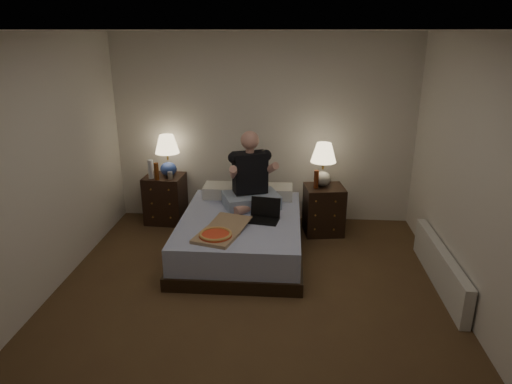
# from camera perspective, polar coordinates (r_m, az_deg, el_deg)

# --- Properties ---
(floor) EXTENTS (4.00, 4.50, 0.00)m
(floor) POSITION_cam_1_polar(r_m,az_deg,el_deg) (4.51, -0.86, -14.11)
(floor) COLOR brown
(floor) RESTS_ON ground
(ceiling) EXTENTS (4.00, 4.50, 0.00)m
(ceiling) POSITION_cam_1_polar(r_m,az_deg,el_deg) (3.76, -1.06, 19.52)
(ceiling) COLOR white
(ceiling) RESTS_ON ground
(wall_back) EXTENTS (4.00, 0.00, 2.50)m
(wall_back) POSITION_cam_1_polar(r_m,az_deg,el_deg) (6.13, 0.93, 7.73)
(wall_back) COLOR silver
(wall_back) RESTS_ON ground
(wall_front) EXTENTS (4.00, 0.00, 2.50)m
(wall_front) POSITION_cam_1_polar(r_m,az_deg,el_deg) (1.98, -7.08, -19.78)
(wall_front) COLOR silver
(wall_front) RESTS_ON ground
(wall_left) EXTENTS (0.00, 4.50, 2.50)m
(wall_left) POSITION_cam_1_polar(r_m,az_deg,el_deg) (4.59, -26.69, 1.58)
(wall_left) COLOR silver
(wall_left) RESTS_ON ground
(wall_right) EXTENTS (0.00, 4.50, 2.50)m
(wall_right) POSITION_cam_1_polar(r_m,az_deg,el_deg) (4.28, 26.77, 0.40)
(wall_right) COLOR silver
(wall_right) RESTS_ON ground
(bed) EXTENTS (1.38, 1.83, 0.46)m
(bed) POSITION_cam_1_polar(r_m,az_deg,el_deg) (5.40, -1.90, -5.38)
(bed) COLOR #5E72BD
(bed) RESTS_ON floor
(nightstand_left) EXTENTS (0.53, 0.48, 0.66)m
(nightstand_left) POSITION_cam_1_polar(r_m,az_deg,el_deg) (6.38, -11.25, -0.81)
(nightstand_left) COLOR black
(nightstand_left) RESTS_ON floor
(nightstand_right) EXTENTS (0.54, 0.50, 0.63)m
(nightstand_right) POSITION_cam_1_polar(r_m,az_deg,el_deg) (5.97, 8.45, -2.21)
(nightstand_right) COLOR black
(nightstand_right) RESTS_ON floor
(lamp_left) EXTENTS (0.33, 0.33, 0.56)m
(lamp_left) POSITION_cam_1_polar(r_m,az_deg,el_deg) (6.19, -10.99, 4.48)
(lamp_left) COLOR navy
(lamp_left) RESTS_ON nightstand_left
(lamp_right) EXTENTS (0.32, 0.32, 0.56)m
(lamp_right) POSITION_cam_1_polar(r_m,az_deg,el_deg) (5.81, 8.38, 3.38)
(lamp_right) COLOR gray
(lamp_right) RESTS_ON nightstand_right
(water_bottle) EXTENTS (0.07, 0.07, 0.25)m
(water_bottle) POSITION_cam_1_polar(r_m,az_deg,el_deg) (6.17, -13.03, 2.80)
(water_bottle) COLOR silver
(water_bottle) RESTS_ON nightstand_left
(soda_can) EXTENTS (0.07, 0.07, 0.10)m
(soda_can) POSITION_cam_1_polar(r_m,az_deg,el_deg) (6.10, -10.69, 2.05)
(soda_can) COLOR #BBBCB7
(soda_can) RESTS_ON nightstand_left
(beer_bottle_left) EXTENTS (0.06, 0.06, 0.23)m
(beer_bottle_left) POSITION_cam_1_polar(r_m,az_deg,el_deg) (6.09, -12.34, 2.53)
(beer_bottle_left) COLOR #5D2C0D
(beer_bottle_left) RESTS_ON nightstand_left
(beer_bottle_right) EXTENTS (0.06, 0.06, 0.23)m
(beer_bottle_right) POSITION_cam_1_polar(r_m,az_deg,el_deg) (5.76, 7.54, 1.58)
(beer_bottle_right) COLOR #4F1E0B
(beer_bottle_right) RESTS_ON nightstand_right
(person) EXTENTS (0.80, 0.71, 0.93)m
(person) POSITION_cam_1_polar(r_m,az_deg,el_deg) (5.48, -0.62, 2.76)
(person) COLOR black
(person) RESTS_ON bed
(laptop) EXTENTS (0.38, 0.33, 0.24)m
(laptop) POSITION_cam_1_polar(r_m,az_deg,el_deg) (5.15, 0.92, -2.42)
(laptop) COLOR black
(laptop) RESTS_ON bed
(pizza_box) EXTENTS (0.59, 0.84, 0.08)m
(pizza_box) POSITION_cam_1_polar(r_m,az_deg,el_deg) (4.76, -5.08, -5.42)
(pizza_box) COLOR tan
(pizza_box) RESTS_ON bed
(radiator) EXTENTS (0.10, 1.60, 0.40)m
(radiator) POSITION_cam_1_polar(r_m,az_deg,el_deg) (5.13, 22.01, -8.69)
(radiator) COLOR silver
(radiator) RESTS_ON floor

